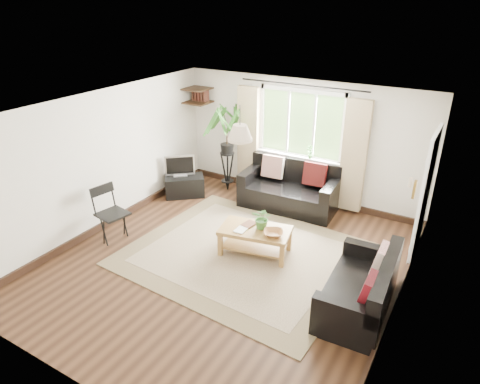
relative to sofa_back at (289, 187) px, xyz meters
The scene contains 24 objects.
floor 2.27m from the sofa_back, 90.79° to the right, with size 5.50×5.50×0.00m, color black.
ceiling 2.98m from the sofa_back, 90.79° to the right, with size 5.50×5.50×0.00m, color white.
wall_back 0.93m from the sofa_back, 93.39° to the left, with size 5.00×0.02×2.40m, color silver.
wall_front 5.04m from the sofa_back, 90.35° to the right, with size 5.00×0.02×2.40m, color silver.
wall_left 3.46m from the sofa_back, 138.58° to the right, with size 0.02×5.50×2.40m, color silver.
wall_right 3.42m from the sofa_back, 42.12° to the right, with size 0.02×5.50×2.40m, color silver.
rug 1.96m from the sofa_back, 87.64° to the right, with size 3.50×3.00×0.02m, color #BEB193.
window 1.22m from the sofa_back, 93.68° to the left, with size 2.50×0.16×2.16m, color white, non-canonical shape.
door 2.56m from the sofa_back, 12.32° to the right, with size 0.06×0.96×2.06m, color silver.
corner_shelf 2.72m from the sofa_back, behind, with size 0.50×0.50×0.34m, color black, non-canonical shape.
pendant_lamp 2.45m from the sofa_back, 90.96° to the right, with size 0.36×0.36×0.54m, color beige, non-canonical shape.
wall_sconce 3.35m from the sofa_back, 38.85° to the right, with size 0.12×0.12×0.28m, color beige, non-canonical shape.
sofa_back is the anchor object (origin of this frame).
sofa_right 3.03m from the sofa_back, 48.25° to the right, with size 0.79×1.57×0.74m, color black, non-canonical shape.
coffee_table 1.81m from the sofa_back, 82.91° to the right, with size 1.10×0.60×0.45m, color olive, non-canonical shape.
table_plant 1.75m from the sofa_back, 79.76° to the right, with size 0.32×0.28×0.36m, color #3B712D.
bowl 1.90m from the sofa_back, 73.01° to the right, with size 0.30×0.30×0.07m, color #955F33.
book_a 1.94m from the sofa_back, 90.98° to the right, with size 0.16×0.22×0.02m, color white.
book_b 1.71m from the sofa_back, 90.60° to the right, with size 0.18×0.24×0.02m, color #573222.
tv_stand 2.17m from the sofa_back, 164.04° to the right, with size 0.78×0.44×0.42m, color black.
tv 2.26m from the sofa_back, 164.68° to the right, with size 0.60×0.20×0.46m, color #A5A5AA, non-canonical shape.
palm_stand 1.55m from the sofa_back, behind, with size 0.70×0.70×1.79m, color black, non-canonical shape.
folding_chair 3.31m from the sofa_back, 127.66° to the right, with size 0.49×0.49×0.95m, color black, non-canonical shape.
sill_plant 0.78m from the sofa_back, 61.11° to the left, with size 0.14×0.10×0.27m, color #2D6023.
Camera 1 is at (3.00, -4.73, 3.81)m, focal length 32.00 mm.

